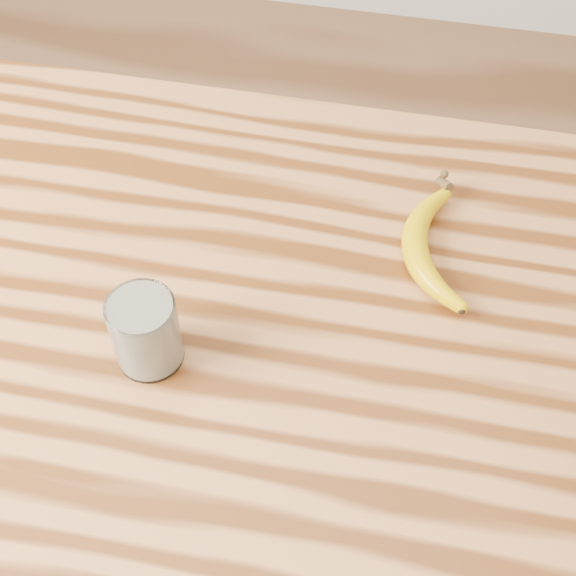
# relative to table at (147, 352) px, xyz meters

# --- Properties ---
(table) EXTENTS (1.20, 0.80, 0.90)m
(table) POSITION_rel_table_xyz_m (0.00, 0.00, 0.00)
(table) COLOR #AD6D3A
(table) RESTS_ON ground
(smoothie_glass) EXTENTS (0.08, 0.08, 0.10)m
(smoothie_glass) POSITION_rel_table_xyz_m (0.05, -0.08, 0.18)
(smoothie_glass) COLOR white
(smoothie_glass) RESTS_ON table
(banana) EXTENTS (0.15, 0.29, 0.03)m
(banana) POSITION_rel_table_xyz_m (0.33, 0.13, 0.15)
(banana) COLOR #CEA100
(banana) RESTS_ON table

